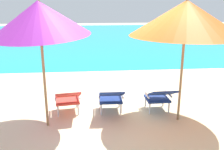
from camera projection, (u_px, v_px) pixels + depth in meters
The scene contains 7 objects.
ground_plane at pixel (103, 68), 9.66m from camera, with size 40.00×40.00×0.00m, color beige.
ocean_band at pixel (96, 37), 17.77m from camera, with size 40.00×18.00×0.01m, color teal.
lounge_chair_left at pixel (68, 98), 5.53m from camera, with size 0.65×0.94×0.68m.
lounge_chair_center at pixel (111, 97), 5.58m from camera, with size 0.56×0.89×0.68m.
lounge_chair_right at pixel (160, 96), 5.64m from camera, with size 0.56×0.88×0.68m.
beach_umbrella_left at pixel (40, 18), 4.57m from camera, with size 2.58×2.58×2.52m.
beach_umbrella_right at pixel (186, 18), 4.83m from camera, with size 2.78×2.79×2.48m.
Camera 1 is at (-0.54, -5.34, 2.45)m, focal length 40.55 mm.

